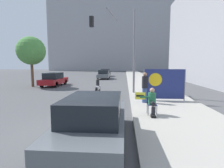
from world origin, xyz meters
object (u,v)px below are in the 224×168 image
object	(u,v)px
protest_banner	(164,84)
jogger_on_sidewalk	(145,87)
parked_car_curbside	(94,119)
street_tree_near_curb	(31,51)
traffic_light_pole	(119,38)
seated_protester	(152,101)
car_on_road_nearest	(54,79)
motorcycle_on_road	(98,87)
car_on_road_distant	(105,73)
car_on_road_midblock	(104,74)

from	to	relation	value
protest_banner	jogger_on_sidewalk	bearing A→B (deg)	-150.19
parked_car_curbside	street_tree_near_curb	size ratio (longest dim) A/B	0.83
traffic_light_pole	seated_protester	bearing A→B (deg)	-74.97
traffic_light_pole	street_tree_near_curb	distance (m)	10.33
car_on_road_nearest	motorcycle_on_road	size ratio (longest dim) A/B	2.09
motorcycle_on_road	street_tree_near_curb	bearing A→B (deg)	154.20
protest_banner	motorcycle_on_road	world-z (taller)	protest_banner
parked_car_curbside	motorcycle_on_road	distance (m)	9.38
protest_banner	motorcycle_on_road	xyz separation A→B (m)	(-4.67, 3.49, -0.67)
traffic_light_pole	motorcycle_on_road	size ratio (longest dim) A/B	2.90
car_on_road_distant	parked_car_curbside	bearing A→B (deg)	-84.27
protest_banner	traffic_light_pole	size ratio (longest dim) A/B	0.40
jogger_on_sidewalk	car_on_road_nearest	world-z (taller)	jogger_on_sidewalk
motorcycle_on_road	street_tree_near_curb	size ratio (longest dim) A/B	0.41
protest_banner	car_on_road_nearest	size ratio (longest dim) A/B	0.55
seated_protester	protest_banner	size ratio (longest dim) A/B	0.47
seated_protester	jogger_on_sidewalk	distance (m)	2.55
car_on_road_midblock	protest_banner	bearing A→B (deg)	-72.05
car_on_road_midblock	street_tree_near_curb	world-z (taller)	street_tree_near_curb
seated_protester	car_on_road_distant	world-z (taller)	car_on_road_distant
protest_banner	parked_car_curbside	xyz separation A→B (m)	(-3.33, -5.80, -0.47)
traffic_light_pole	parked_car_curbside	bearing A→B (deg)	-92.61
seated_protester	jogger_on_sidewalk	world-z (taller)	jogger_on_sidewalk
jogger_on_sidewalk	motorcycle_on_road	distance (m)	5.45
motorcycle_on_road	traffic_light_pole	bearing A→B (deg)	-11.89
street_tree_near_curb	traffic_light_pole	bearing A→B (deg)	-23.42
traffic_light_pole	parked_car_curbside	distance (m)	9.69
parked_car_curbside	car_on_road_midblock	size ratio (longest dim) A/B	0.96
parked_car_curbside	car_on_road_midblock	bearing A→B (deg)	96.19
parked_car_curbside	street_tree_near_curb	distance (m)	16.16
seated_protester	motorcycle_on_road	world-z (taller)	seated_protester
street_tree_near_curb	car_on_road_distant	bearing A→B (deg)	71.72
protest_banner	street_tree_near_curb	world-z (taller)	street_tree_near_curb
seated_protester	car_on_road_midblock	xyz separation A→B (m)	(-4.74, 21.64, -0.06)
car_on_road_distant	motorcycle_on_road	distance (m)	21.79
seated_protester	street_tree_near_curb	distance (m)	15.61
car_on_road_midblock	parked_car_curbside	bearing A→B (deg)	-83.81
seated_protester	car_on_road_nearest	size ratio (longest dim) A/B	0.26
car_on_road_distant	car_on_road_nearest	bearing A→B (deg)	-103.28
car_on_road_nearest	car_on_road_midblock	size ratio (longest dim) A/B	0.99
jogger_on_sidewalk	car_on_road_midblock	world-z (taller)	jogger_on_sidewalk
parked_car_curbside	street_tree_near_curb	bearing A→B (deg)	124.82
jogger_on_sidewalk	car_on_road_nearest	distance (m)	12.85
parked_car_curbside	protest_banner	bearing A→B (deg)	60.10
seated_protester	motorcycle_on_road	distance (m)	7.58
car_on_road_midblock	street_tree_near_curb	bearing A→B (deg)	-119.93
car_on_road_nearest	car_on_road_midblock	bearing A→B (deg)	66.10
protest_banner	car_on_road_distant	bearing A→B (deg)	104.34
motorcycle_on_road	street_tree_near_curb	world-z (taller)	street_tree_near_curb
jogger_on_sidewalk	car_on_road_midblock	size ratio (longest dim) A/B	0.38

